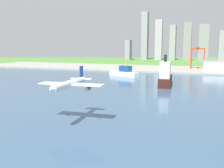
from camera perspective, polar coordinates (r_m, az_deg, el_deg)
The scene contains 9 objects.
ground_plane at distance 292.00m, azimuth 11.49°, elevation -0.11°, with size 2400.00×2400.00×0.00m, color #4F8438.
water_bay at distance 233.74m, azimuth 9.10°, elevation -2.15°, with size 840.00×360.00×0.15m, color #385675.
industrial_pier at distance 479.21m, azimuth 15.20°, elevation 3.22°, with size 840.00×140.00×2.50m, color #99988D.
airplane_landing at distance 140.43m, azimuth -9.57°, elevation 0.04°, with size 37.77×41.16×12.06m.
ferry_boat at distance 364.79m, azimuth 2.82°, elevation 2.65°, with size 47.87×27.94×20.75m.
cargo_ship at distance 282.44m, azimuth 12.03°, elevation 1.59°, with size 16.66×55.93×34.27m.
port_crane_red at distance 486.05m, azimuth 18.85°, elevation 6.72°, with size 24.97×41.52×40.47m.
warehouse_main at distance 456.21m, azimuth 23.81°, elevation 3.77°, with size 61.45×32.06×16.85m.
distant_skyline at distance 813.53m, azimuth 19.02°, elevation 9.42°, with size 414.02×74.04×156.77m.
Camera 1 is at (45.71, 14.79, 42.77)m, focal length 40.37 mm.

